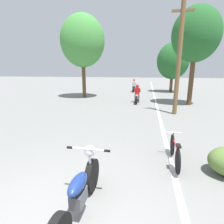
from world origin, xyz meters
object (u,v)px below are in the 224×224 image
(roadside_tree_right_far, at_px, (173,61))
(motorcycle_foreground, at_px, (80,192))
(motorcycle_rider_lead, at_px, (137,96))
(roadside_tree_right_near, at_px, (196,35))
(roadside_tree_left, at_px, (83,41))
(bicycle_parked, at_px, (175,151))
(utility_pole, at_px, (179,58))
(motorcycle_rider_far, at_px, (134,87))

(roadside_tree_right_far, distance_m, motorcycle_foreground, 19.22)
(motorcycle_rider_lead, bearing_deg, roadside_tree_right_far, 65.64)
(motorcycle_foreground, relative_size, motorcycle_rider_lead, 1.01)
(roadside_tree_right_far, bearing_deg, motorcycle_foreground, -101.29)
(motorcycle_foreground, bearing_deg, motorcycle_rider_lead, 88.39)
(roadside_tree_right_near, relative_size, roadside_tree_right_far, 1.21)
(roadside_tree_left, relative_size, bicycle_parked, 4.43)
(utility_pole, xyz_separation_m, roadside_tree_left, (-7.24, 4.95, 1.80))
(roadside_tree_left, bearing_deg, roadside_tree_right_far, 34.89)
(utility_pole, xyz_separation_m, motorcycle_foreground, (-2.65, -7.87, -2.64))
(motorcycle_rider_far, height_order, bicycle_parked, motorcycle_rider_far)
(roadside_tree_right_near, relative_size, motorcycle_rider_far, 3.35)
(motorcycle_rider_lead, xyz_separation_m, bicycle_parked, (1.54, -8.95, -0.20))
(roadside_tree_right_far, relative_size, roadside_tree_left, 0.77)
(roadside_tree_right_near, xyz_separation_m, motorcycle_foreground, (-4.07, -10.94, -4.29))
(roadside_tree_left, bearing_deg, motorcycle_foreground, -70.28)
(utility_pole, distance_m, roadside_tree_right_far, 10.81)
(bicycle_parked, bearing_deg, utility_pole, 82.06)
(roadside_tree_right_far, distance_m, bicycle_parked, 16.87)
(motorcycle_foreground, xyz_separation_m, motorcycle_rider_lead, (0.31, 11.10, 0.09))
(motorcycle_rider_lead, xyz_separation_m, motorcycle_rider_far, (-0.78, 7.14, 0.02))
(roadside_tree_left, bearing_deg, motorcycle_rider_lead, -19.35)
(utility_pole, xyz_separation_m, motorcycle_rider_lead, (-2.34, 3.23, -2.55))
(roadside_tree_left, relative_size, motorcycle_foreground, 3.34)
(roadside_tree_left, relative_size, motorcycle_rider_far, 3.62)
(utility_pole, bearing_deg, motorcycle_rider_lead, 125.87)
(utility_pole, height_order, roadside_tree_right_far, utility_pole)
(motorcycle_rider_lead, bearing_deg, roadside_tree_right_near, -2.47)
(motorcycle_foreground, height_order, motorcycle_rider_lead, motorcycle_rider_lead)
(utility_pole, xyz_separation_m, motorcycle_rider_far, (-3.11, 10.37, -2.53))
(bicycle_parked, bearing_deg, motorcycle_rider_lead, 99.73)
(motorcycle_rider_lead, bearing_deg, motorcycle_foreground, -91.61)
(utility_pole, relative_size, bicycle_parked, 3.73)
(motorcycle_rider_lead, relative_size, bicycle_parked, 1.31)
(motorcycle_rider_lead, height_order, bicycle_parked, motorcycle_rider_lead)
(roadside_tree_left, distance_m, bicycle_parked, 13.28)
(motorcycle_foreground, bearing_deg, motorcycle_rider_far, 91.47)
(utility_pole, height_order, roadside_tree_left, roadside_tree_left)
(roadside_tree_right_near, bearing_deg, roadside_tree_left, 167.72)
(utility_pole, xyz_separation_m, roadside_tree_right_near, (1.42, 3.07, 1.65))
(roadside_tree_right_far, bearing_deg, bicycle_parked, -96.48)
(roadside_tree_right_near, bearing_deg, utility_pole, -114.88)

